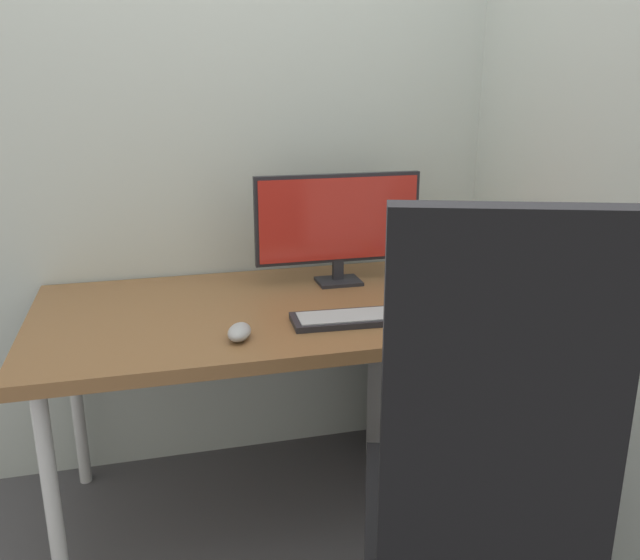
{
  "coord_description": "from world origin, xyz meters",
  "views": [
    {
      "loc": [
        -0.43,
        -1.95,
        1.43
      ],
      "look_at": [
        0.06,
        -0.08,
        0.85
      ],
      "focal_mm": 36.97,
      "sensor_mm": 36.0,
      "label": 1
    }
  ],
  "objects_px": {
    "office_chair": "(480,485)",
    "notebook": "(491,312)",
    "monitor": "(338,222)",
    "filing_cabinet": "(446,405)",
    "mouse": "(239,332)",
    "keyboard": "(370,317)",
    "pen_holder": "(481,272)"
  },
  "relations": [
    {
      "from": "keyboard",
      "to": "monitor",
      "type": "bearing_deg",
      "value": 88.14
    },
    {
      "from": "filing_cabinet",
      "to": "monitor",
      "type": "relative_size",
      "value": 1.05
    },
    {
      "from": "office_chair",
      "to": "filing_cabinet",
      "type": "relative_size",
      "value": 2.02
    },
    {
      "from": "notebook",
      "to": "office_chair",
      "type": "bearing_deg",
      "value": -113.25
    },
    {
      "from": "office_chair",
      "to": "keyboard",
      "type": "height_order",
      "value": "office_chair"
    },
    {
      "from": "monitor",
      "to": "notebook",
      "type": "height_order",
      "value": "monitor"
    },
    {
      "from": "office_chair",
      "to": "filing_cabinet",
      "type": "xyz_separation_m",
      "value": [
        0.36,
        0.9,
        -0.32
      ]
    },
    {
      "from": "mouse",
      "to": "notebook",
      "type": "distance_m",
      "value": 0.77
    },
    {
      "from": "monitor",
      "to": "mouse",
      "type": "height_order",
      "value": "monitor"
    },
    {
      "from": "notebook",
      "to": "monitor",
      "type": "bearing_deg",
      "value": 134.88
    },
    {
      "from": "office_chair",
      "to": "monitor",
      "type": "height_order",
      "value": "office_chair"
    },
    {
      "from": "office_chair",
      "to": "monitor",
      "type": "relative_size",
      "value": 2.12
    },
    {
      "from": "filing_cabinet",
      "to": "pen_holder",
      "type": "xyz_separation_m",
      "value": [
        0.11,
        0.02,
        0.49
      ]
    },
    {
      "from": "pen_holder",
      "to": "notebook",
      "type": "bearing_deg",
      "value": -111.52
    },
    {
      "from": "office_chair",
      "to": "filing_cabinet",
      "type": "distance_m",
      "value": 1.02
    },
    {
      "from": "filing_cabinet",
      "to": "monitor",
      "type": "xyz_separation_m",
      "value": [
        -0.36,
        0.18,
        0.66
      ]
    },
    {
      "from": "office_chair",
      "to": "filing_cabinet",
      "type": "height_order",
      "value": "office_chair"
    },
    {
      "from": "monitor",
      "to": "keyboard",
      "type": "height_order",
      "value": "monitor"
    },
    {
      "from": "mouse",
      "to": "filing_cabinet",
      "type": "bearing_deg",
      "value": 39.11
    },
    {
      "from": "keyboard",
      "to": "pen_holder",
      "type": "height_order",
      "value": "pen_holder"
    },
    {
      "from": "keyboard",
      "to": "pen_holder",
      "type": "distance_m",
      "value": 0.53
    },
    {
      "from": "office_chair",
      "to": "notebook",
      "type": "height_order",
      "value": "office_chair"
    },
    {
      "from": "office_chair",
      "to": "pen_holder",
      "type": "xyz_separation_m",
      "value": [
        0.47,
        0.91,
        0.17
      ]
    },
    {
      "from": "office_chair",
      "to": "pen_holder",
      "type": "relative_size",
      "value": 6.96
    },
    {
      "from": "pen_holder",
      "to": "filing_cabinet",
      "type": "bearing_deg",
      "value": -172.01
    },
    {
      "from": "monitor",
      "to": "notebook",
      "type": "xyz_separation_m",
      "value": [
        0.36,
        -0.45,
        -0.21
      ]
    },
    {
      "from": "office_chair",
      "to": "notebook",
      "type": "bearing_deg",
      "value": 60.41
    },
    {
      "from": "monitor",
      "to": "notebook",
      "type": "distance_m",
      "value": 0.61
    },
    {
      "from": "keyboard",
      "to": "mouse",
      "type": "height_order",
      "value": "mouse"
    },
    {
      "from": "filing_cabinet",
      "to": "mouse",
      "type": "xyz_separation_m",
      "value": [
        -0.77,
        -0.27,
        0.46
      ]
    },
    {
      "from": "notebook",
      "to": "keyboard",
      "type": "bearing_deg",
      "value": 178.08
    },
    {
      "from": "office_chair",
      "to": "mouse",
      "type": "distance_m",
      "value": 0.77
    }
  ]
}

